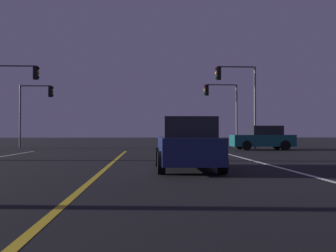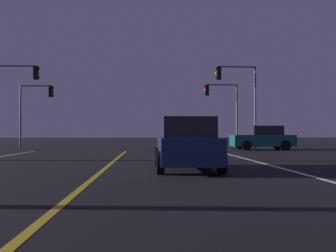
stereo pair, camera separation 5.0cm
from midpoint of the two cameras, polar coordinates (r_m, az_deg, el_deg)
name	(u,v)px [view 2 (the right image)]	position (r m, az deg, el deg)	size (l,w,h in m)	color
lane_edge_right	(330,181)	(10.65, 22.66, -7.42)	(0.16, 32.73, 0.01)	silver
lane_center_divider	(88,183)	(9.73, -11.45, -8.09)	(0.16, 32.73, 0.01)	gold
car_crossing_side	(263,138)	(28.32, 13.76, -1.75)	(4.30, 2.02, 1.70)	black
car_lead_same_lane	(187,145)	(12.70, 2.88, -2.74)	(2.02, 4.30, 1.70)	black
traffic_light_near_right	(237,88)	(27.28, 10.05, 5.45)	(2.84, 0.36, 5.79)	#4C4C51
traffic_light_near_left	(15,87)	(28.00, -21.36, 5.26)	(3.10, 0.36, 5.72)	#4C4C51
traffic_light_far_right	(221,100)	(32.59, 7.79, 3.72)	(2.82, 0.36, 5.23)	#4C4C51
traffic_light_far_left	(37,101)	(33.23, -18.55, 3.44)	(2.73, 0.36, 5.05)	#4C4C51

